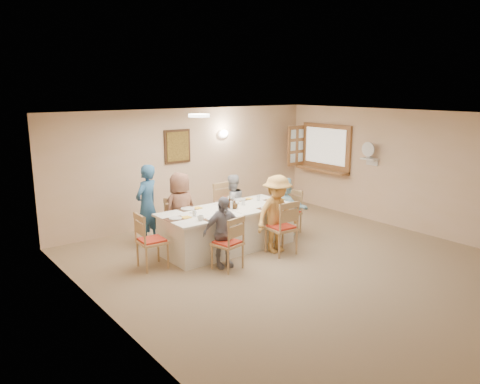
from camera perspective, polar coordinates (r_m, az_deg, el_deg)
ground at (r=8.05m, az=7.33°, el=-8.87°), size 7.00×7.00×0.00m
room_walls at (r=7.62m, az=7.65°, el=1.79°), size 7.00×7.00×7.00m
wall_picture at (r=10.14m, az=-7.63°, el=5.53°), size 0.62×0.05×0.72m
wall_sconce at (r=10.75m, az=-2.02°, el=7.11°), size 0.26×0.09×0.18m
ceiling_light at (r=8.04m, az=-5.02°, el=9.27°), size 0.36×0.36×0.05m
serving_hatch at (r=11.56m, az=10.44°, el=5.30°), size 0.06×1.50×1.15m
hatch_sill at (r=11.55m, az=9.94°, el=2.68°), size 0.30×1.50×0.05m
shutter_door at (r=11.90m, az=6.87°, el=5.62°), size 0.55×0.04×1.00m
fan_shelf at (r=10.67m, az=15.52°, el=3.91°), size 0.22×0.36×0.03m
desk_fan at (r=10.63m, az=15.47°, el=4.69°), size 0.30×0.30×0.28m
dining_table at (r=8.68m, az=-1.48°, el=-4.49°), size 2.54×1.07×0.76m
chair_back_left at (r=8.99m, az=-7.61°, el=-3.58°), size 0.47×0.47×0.88m
chair_back_right at (r=9.60m, az=-1.42°, el=-1.98°), size 0.49×0.49×1.02m
chair_front_left at (r=7.70m, az=-1.57°, el=-6.15°), size 0.52×0.52×0.91m
chair_front_right at (r=8.42m, az=5.06°, el=-4.24°), size 0.51×0.51×1.00m
chair_left_end at (r=7.88m, az=-10.66°, el=-5.78°), size 0.48×0.48×0.95m
chair_right_end at (r=9.62m, az=5.99°, el=-2.45°), size 0.50×0.50×0.88m
diner_back_left at (r=8.82m, az=-7.26°, el=-2.12°), size 0.80×0.62×1.41m
diner_back_right at (r=9.48m, az=-0.99°, el=-1.53°), size 0.65×0.53×1.23m
diner_front_left at (r=7.75m, az=-2.10°, el=-4.90°), size 0.81×0.54×1.20m
diner_front_right at (r=8.44m, az=4.54°, el=-2.69°), size 0.93×0.56×1.42m
diner_right_end at (r=9.49m, az=5.44°, el=-1.70°), size 1.15×0.50×1.19m
caregiver at (r=9.00m, az=-11.27°, el=-1.54°), size 0.86×0.82×1.54m
placemat_fl at (r=7.91m, az=-3.21°, el=-3.33°), size 0.33×0.25×0.01m
plate_fl at (r=7.90m, az=-3.21°, el=-3.26°), size 0.26×0.26×0.02m
napkin_fl at (r=7.96m, az=-1.93°, el=-3.15°), size 0.15×0.15×0.01m
placemat_fr at (r=8.62m, az=3.38°, el=-1.99°), size 0.35×0.26×0.01m
plate_fr at (r=8.61m, az=3.38°, el=-1.92°), size 0.24×0.24×0.02m
napkin_fr at (r=8.69m, az=4.50°, el=-1.82°), size 0.15×0.15×0.01m
placemat_bl at (r=8.59m, az=-6.39°, el=-2.09°), size 0.33×0.24×0.01m
plate_bl at (r=8.59m, az=-6.39°, el=-2.03°), size 0.26×0.26×0.02m
napkin_bl at (r=8.64m, az=-5.20°, el=-1.93°), size 0.14×0.14×0.01m
placemat_br at (r=9.25m, az=-0.03°, el=-0.95°), size 0.35×0.26×0.01m
plate_br at (r=9.24m, az=-0.03°, el=-0.89°), size 0.23×0.23×0.01m
napkin_br at (r=9.31m, az=1.03°, el=-0.81°), size 0.13×0.13×0.01m
placemat_le at (r=7.99m, az=-7.88°, el=-3.25°), size 0.35×0.26×0.01m
plate_le at (r=7.99m, az=-7.88°, el=-3.18°), size 0.22×0.22×0.01m
napkin_le at (r=8.04m, az=-6.59°, el=-3.08°), size 0.15×0.15×0.01m
placemat_re at (r=9.26m, az=4.11°, el=-0.97°), size 0.36×0.26×0.01m
plate_re at (r=9.25m, az=4.11°, el=-0.91°), size 0.23×0.23×0.01m
napkin_re at (r=9.34m, az=5.14°, el=-0.82°), size 0.15×0.15×0.01m
teacup_a at (r=7.85m, az=-4.84°, el=-3.17°), size 0.16×0.16×0.09m
teacup_b at (r=9.19m, az=-1.26°, el=-0.78°), size 0.16×0.16×0.09m
bowl_a at (r=8.21m, az=-2.07°, el=-2.53°), size 0.34×0.34×0.06m
bowl_b at (r=8.92m, az=-0.64°, el=-1.29°), size 0.26×0.26×0.06m
condiment_ketchup at (r=8.49m, az=-1.84°, el=-1.33°), size 0.11×0.11×0.25m
condiment_brown at (r=8.61m, az=-1.26°, el=-1.24°), size 0.16×0.16×0.22m
condiment_malt at (r=8.56m, az=-0.67°, el=-1.54°), size 0.21×0.21×0.16m
drinking_glass at (r=8.51m, az=-2.51°, el=-1.79°), size 0.07×0.07×0.10m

